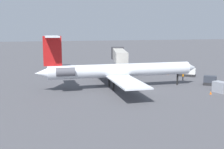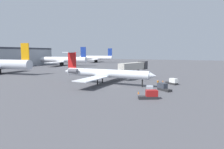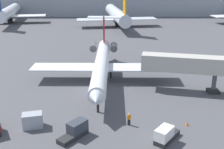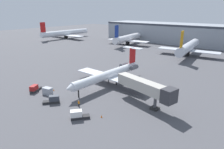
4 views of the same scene
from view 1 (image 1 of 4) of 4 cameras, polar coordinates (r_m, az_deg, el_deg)
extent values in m
cube|color=#4C4C51|center=(53.08, 6.37, -2.85)|extent=(400.00, 400.00, 0.10)
cylinder|color=silver|center=(52.52, 1.98, 0.88)|extent=(2.94, 27.31, 2.46)
cone|color=silver|center=(58.21, 15.75, 1.37)|extent=(2.38, 2.24, 2.34)
cone|color=silver|center=(50.45, -14.08, 0.24)|extent=(2.14, 2.64, 2.09)
cube|color=silver|center=(58.82, -0.80, 0.89)|extent=(12.03, 4.61, 0.24)
cube|color=silver|center=(46.06, 3.12, -1.52)|extent=(12.03, 4.61, 0.24)
cylinder|color=#595960|center=(52.64, -9.87, 1.20)|extent=(1.56, 3.23, 1.50)
cylinder|color=#595960|center=(48.44, -9.46, 0.51)|extent=(1.56, 3.23, 1.50)
cube|color=red|center=(50.03, -12.07, 4.70)|extent=(0.30, 3.20, 5.25)
cube|color=silver|center=(49.90, -12.17, 7.59)|extent=(6.84, 2.52, 0.20)
cylinder|color=black|center=(57.23, 13.22, -1.00)|extent=(0.36, 0.36, 2.15)
cylinder|color=black|center=(53.92, -0.56, -1.38)|extent=(0.36, 0.36, 2.15)
cylinder|color=black|center=(50.88, 0.30, -2.03)|extent=(0.36, 0.36, 2.15)
cube|color=#B7B2A8|center=(67.35, 1.55, 3.88)|extent=(16.00, 5.95, 2.60)
cube|color=#333338|center=(74.80, 1.11, 4.44)|extent=(3.03, 3.64, 3.20)
cylinder|color=#4C4C51|center=(71.61, 1.30, 1.81)|extent=(0.70, 0.70, 3.37)
cube|color=#262626|center=(71.81, 1.30, 0.68)|extent=(1.80, 1.80, 0.50)
cube|color=black|center=(62.61, 14.27, -0.76)|extent=(0.39, 0.35, 0.85)
cube|color=orange|center=(62.49, 14.30, -0.10)|extent=(0.47, 0.40, 0.60)
sphere|color=tan|center=(62.43, 14.32, 0.28)|extent=(0.24, 0.24, 0.24)
cube|color=#262628|center=(58.59, 20.13, -1.86)|extent=(3.59, 4.00, 0.60)
cube|color=#333842|center=(58.46, 19.40, -0.89)|extent=(2.59, 2.75, 1.30)
cube|color=#262628|center=(67.92, 14.99, -0.11)|extent=(3.58, 4.00, 0.60)
cube|color=white|center=(67.67, 15.69, 0.64)|extent=(2.59, 2.75, 1.30)
cube|color=#999EA8|center=(52.72, 21.24, -2.41)|extent=(2.75, 2.05, 1.91)
cone|color=orange|center=(50.79, 19.51, -3.53)|extent=(0.36, 0.36, 0.55)
cone|color=orange|center=(69.21, 11.38, 0.18)|extent=(0.36, 0.36, 0.55)
camera|label=2|loc=(41.19, 77.27, 0.16)|focal=30.27mm
camera|label=3|loc=(80.56, 35.98, 12.72)|focal=44.28mm
camera|label=4|loc=(105.34, 19.28, 14.84)|focal=32.04mm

